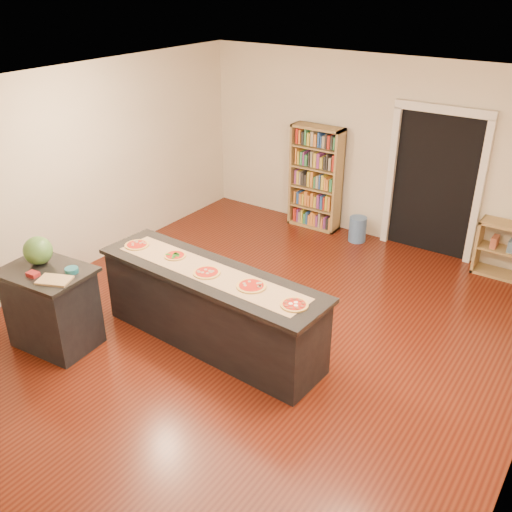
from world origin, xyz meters
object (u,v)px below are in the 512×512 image
Objects in this scene: kitchen_island at (211,308)px; bookshelf at (316,178)px; waste_bin at (358,229)px; watermelon at (38,251)px; side_counter at (52,307)px; low_shelf at (506,250)px.

bookshelf reaches higher than kitchen_island.
waste_bin is 4.85m from watermelon.
side_counter is (-1.45, -1.02, 0.02)m from kitchen_island.
waste_bin is (0.85, -0.12, -0.64)m from bookshelf.
kitchen_island is at bearing -123.52° from low_shelf.
bookshelf reaches higher than side_counter.
low_shelf is (3.81, 4.58, -0.09)m from side_counter.
waste_bin is at bearing 65.24° from side_counter.
watermelon is at bearing -101.93° from bookshelf.
bookshelf is at bearing 78.07° from watermelon.
low_shelf is (3.03, -0.02, -0.45)m from bookshelf.
waste_bin is at bearing -177.29° from low_shelf.
kitchen_island is at bearing -79.35° from bookshelf.
bookshelf is 5.35× the size of watermelon.
bookshelf is (-0.67, 3.58, 0.38)m from kitchen_island.
watermelon is (-3.99, -4.51, 0.73)m from low_shelf.
bookshelf is 4.24× the size of waste_bin.
bookshelf is 2.15× the size of low_shelf.
side_counter reaches higher than low_shelf.
watermelon is at bearing -131.48° from low_shelf.
side_counter is 4.78m from waste_bin.
kitchen_island is at bearing -93.00° from waste_bin.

